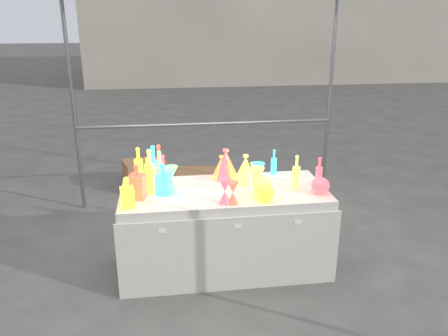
{
  "coord_description": "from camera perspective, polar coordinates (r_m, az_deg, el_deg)",
  "views": [
    {
      "loc": [
        -0.49,
        -3.54,
        2.18
      ],
      "look_at": [
        0.0,
        0.0,
        0.95
      ],
      "focal_mm": 35.0,
      "sensor_mm": 36.0,
      "label": 1
    }
  ],
  "objects": [
    {
      "name": "decanter_1",
      "position": [
        3.68,
        -11.26,
        -1.74
      ],
      "size": [
        0.16,
        0.16,
        0.3
      ],
      "primitive_type": null,
      "rotation": [
        0.0,
        0.0,
        -0.32
      ],
      "color": "orange",
      "rests_on": "display_table"
    },
    {
      "name": "ground",
      "position": [
        4.18,
        0.0,
        -12.4
      ],
      "size": [
        80.0,
        80.0,
        0.0
      ],
      "primitive_type": "plane",
      "color": "slate",
      "rests_on": "ground"
    },
    {
      "name": "lampshade_1",
      "position": [
        4.07,
        -0.36,
        0.11
      ],
      "size": [
        0.25,
        0.25,
        0.23
      ],
      "primitive_type": null,
      "rotation": [
        0.0,
        0.0,
        0.42
      ],
      "color": "yellow",
      "rests_on": "display_table"
    },
    {
      "name": "bottle_10",
      "position": [
        3.99,
        12.31,
        -0.41
      ],
      "size": [
        0.08,
        0.08,
        0.27
      ],
      "primitive_type": null,
      "rotation": [
        0.0,
        0.0,
        -0.42
      ],
      "color": "#1C1B9F",
      "rests_on": "display_table"
    },
    {
      "name": "cardboard_box_closed",
      "position": [
        5.96,
        -10.29,
        -0.79
      ],
      "size": [
        0.62,
        0.52,
        0.39
      ],
      "primitive_type": "cube",
      "rotation": [
        0.0,
        0.0,
        0.29
      ],
      "color": "#A16D48",
      "rests_on": "ground"
    },
    {
      "name": "hourglass_4",
      "position": [
        3.94,
        4.15,
        -0.76
      ],
      "size": [
        0.1,
        0.1,
        0.2
      ],
      "primitive_type": null,
      "rotation": [
        0.0,
        0.0,
        -0.01
      ],
      "color": "red",
      "rests_on": "display_table"
    },
    {
      "name": "cardboard_box_flat",
      "position": [
        6.34,
        -2.78,
        -0.81
      ],
      "size": [
        0.84,
        0.65,
        0.07
      ],
      "primitive_type": "cube",
      "rotation": [
        0.0,
        0.0,
        -0.14
      ],
      "color": "#A16D48",
      "rests_on": "ground"
    },
    {
      "name": "globe_0",
      "position": [
        3.61,
        5.33,
        -3.35
      ],
      "size": [
        0.19,
        0.19,
        0.13
      ],
      "primitive_type": null,
      "rotation": [
        0.0,
        0.0,
        0.25
      ],
      "color": "red",
      "rests_on": "display_table"
    },
    {
      "name": "hourglass_1",
      "position": [
        3.53,
        0.11,
        -3.05
      ],
      "size": [
        0.1,
        0.1,
        0.21
      ],
      "primitive_type": null,
      "rotation": [
        0.0,
        0.0,
        -0.01
      ],
      "color": "#1C1B9F",
      "rests_on": "display_table"
    },
    {
      "name": "lampshade_3",
      "position": [
        3.97,
        2.83,
        -0.09
      ],
      "size": [
        0.28,
        0.28,
        0.26
      ],
      "primitive_type": null,
      "rotation": [
        0.0,
        0.0,
        -0.31
      ],
      "color": "#126A71",
      "rests_on": "display_table"
    },
    {
      "name": "hourglass_2",
      "position": [
        3.71,
        4.36,
        -1.73
      ],
      "size": [
        0.13,
        0.13,
        0.24
      ],
      "primitive_type": null,
      "rotation": [
        0.0,
        0.0,
        -0.07
      ],
      "color": "#126A71",
      "rests_on": "display_table"
    },
    {
      "name": "bottle_5",
      "position": [
        3.74,
        -8.37,
        -0.56
      ],
      "size": [
        0.11,
        0.11,
        0.38
      ],
      "primitive_type": null,
      "rotation": [
        0.0,
        0.0,
        0.4
      ],
      "color": "#BF26A7",
      "rests_on": "display_table"
    },
    {
      "name": "globe_1",
      "position": [
        3.76,
        4.98,
        -2.27
      ],
      "size": [
        0.22,
        0.22,
        0.14
      ],
      "primitive_type": null,
      "rotation": [
        0.0,
        0.0,
        0.38
      ],
      "color": "#126A71",
      "rests_on": "display_table"
    },
    {
      "name": "globe_3",
      "position": [
        3.83,
        12.44,
        -2.35
      ],
      "size": [
        0.21,
        0.21,
        0.13
      ],
      "primitive_type": null,
      "rotation": [
        0.0,
        0.0,
        0.43
      ],
      "color": "#1C1B9F",
      "rests_on": "display_table"
    },
    {
      "name": "bottle_11",
      "position": [
        3.9,
        9.43,
        -0.42
      ],
      "size": [
        0.08,
        0.08,
        0.3
      ],
      "primitive_type": null,
      "rotation": [
        0.0,
        0.0,
        -0.22
      ],
      "color": "#126A71",
      "rests_on": "display_table"
    },
    {
      "name": "lampshade_0",
      "position": [
        4.06,
        0.26,
        0.53
      ],
      "size": [
        0.26,
        0.26,
        0.28
      ],
      "primitive_type": null,
      "rotation": [
        0.0,
        0.0,
        -0.06
      ],
      "color": "yellow",
      "rests_on": "display_table"
    },
    {
      "name": "hourglass_5",
      "position": [
        3.85,
        4.46,
        -1.02
      ],
      "size": [
        0.15,
        0.15,
        0.23
      ],
      "primitive_type": null,
      "rotation": [
        0.0,
        0.0,
        0.37
      ],
      "color": "#1F951B",
      "rests_on": "display_table"
    },
    {
      "name": "decanter_2",
      "position": [
        3.73,
        -7.95,
        -1.46
      ],
      "size": [
        0.15,
        0.15,
        0.27
      ],
      "primitive_type": null,
      "rotation": [
        0.0,
        0.0,
        -0.39
      ],
      "color": "#1F951B",
      "rests_on": "display_table"
    },
    {
      "name": "bottle_6",
      "position": [
        3.77,
        -9.87,
        -0.95
      ],
      "size": [
        0.09,
        0.09,
        0.32
      ],
      "primitive_type": null,
      "rotation": [
        0.0,
        0.0,
        0.16
      ],
      "color": "red",
      "rests_on": "display_table"
    },
    {
      "name": "hourglass_0",
      "position": [
        3.53,
        1.19,
        -3.25
      ],
      "size": [
        0.11,
        0.11,
        0.19
      ],
      "primitive_type": null,
      "rotation": [
        0.0,
        0.0,
        -0.17
      ],
      "color": "orange",
      "rests_on": "display_table"
    },
    {
      "name": "bottle_2",
      "position": [
        3.95,
        -8.46,
        0.46
      ],
      "size": [
        0.1,
        0.1,
        0.37
      ],
      "primitive_type": null,
      "rotation": [
        0.0,
        0.0,
        0.24
      ],
      "color": "orange",
      "rests_on": "display_table"
    },
    {
      "name": "lampshade_2",
      "position": [
        4.06,
        0.2,
        0.54
      ],
      "size": [
        0.27,
        0.27,
        0.29
      ],
      "primitive_type": null,
      "rotation": [
        0.0,
        0.0,
        -0.11
      ],
      "color": "#1C1B9F",
      "rests_on": "display_table"
    },
    {
      "name": "display_table",
      "position": [
        3.99,
        0.02,
        -7.88
      ],
      "size": [
        1.84,
        0.83,
        0.75
      ],
      "color": "silver",
      "rests_on": "ground"
    },
    {
      "name": "decanter_0",
      "position": [
        3.53,
        -12.56,
        -3.1
      ],
      "size": [
        0.12,
        0.12,
        0.25
      ],
      "primitive_type": null,
      "rotation": [
        0.0,
        0.0,
        0.19
      ],
      "color": "red",
      "rests_on": "display_table"
    },
    {
      "name": "bottle_7",
      "position": [
        3.91,
        -9.43,
        -0.33
      ],
      "size": [
        0.09,
        0.09,
        0.3
      ],
      "primitive_type": null,
      "rotation": [
        0.0,
        0.0,
        -0.41
      ],
      "color": "#1F951B",
      "rests_on": "display_table"
    },
    {
      "name": "bottle_1",
      "position": [
        3.93,
        -9.19,
        0.32
      ],
      "size": [
        0.12,
        0.12,
        0.37
      ],
      "primitive_type": null,
      "rotation": [
        0.0,
        0.0,
        0.43
      ],
      "color": "#1F951B",
      "rests_on": "display_table"
    },
    {
      "name": "bottle_3",
      "position": [
        3.9,
        -7.95,
        -0.35
      ],
      "size": [
        0.09,
        0.09,
        0.3
      ],
      "primitive_type": null,
      "rotation": [
        0.0,
        0.0,
        -0.18
      ],
      "color": "#1C1B9F",
      "rests_on": "display_table"
    },
    {
      "name": "bottle_4",
      "position": [
        3.83,
        -9.68,
        -0.21
      ],
      "size": [
        0.09,
        0.09,
        0.37
      ],
      "primitive_type": null,
      "rotation": [
        0.0,
        0.0,
        -0.03
      ],
      "color": "#126A71",
      "rests_on": "display_table"
    },
    {
      "name": "bottle_8",
      "position": [
        4.22,
        6.52,
        0.83
      ],
      "size": [
        0.07,
        0.07,
        0.25
      ],
      "primitive_type": null,
      "rotation": [
        0.0,
        0.0,
        -0.31
      ],
      "color": "#1F951B",
      "rests_on": "display_table"
    },
    {
      "name": "bottle_0",
      "position": [
        4.1,
        -11.1,
        0.54
      ],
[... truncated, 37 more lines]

